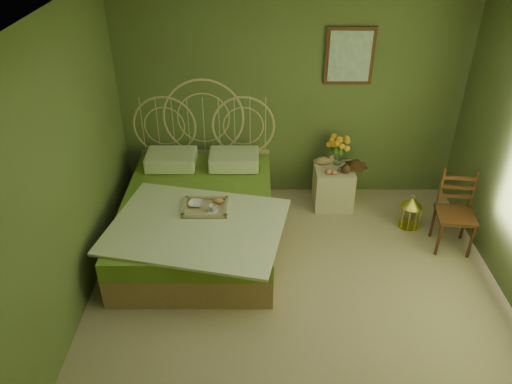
{
  "coord_description": "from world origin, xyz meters",
  "views": [
    {
      "loc": [
        -0.39,
        -3.23,
        3.41
      ],
      "look_at": [
        -0.4,
        1.0,
        0.75
      ],
      "focal_mm": 35.0,
      "sensor_mm": 36.0,
      "label": 1
    }
  ],
  "objects_px": {
    "chair": "(455,206)",
    "nightstand": "(334,179)",
    "birdcage": "(410,213)",
    "bed": "(199,213)"
  },
  "relations": [
    {
      "from": "chair",
      "to": "nightstand",
      "type": "bearing_deg",
      "value": 152.86
    },
    {
      "from": "chair",
      "to": "birdcage",
      "type": "height_order",
      "value": "chair"
    },
    {
      "from": "bed",
      "to": "chair",
      "type": "relative_size",
      "value": 2.73
    },
    {
      "from": "bed",
      "to": "birdcage",
      "type": "distance_m",
      "value": 2.4
    },
    {
      "from": "bed",
      "to": "chair",
      "type": "xyz_separation_m",
      "value": [
        2.73,
        -0.09,
        0.16
      ]
    },
    {
      "from": "bed",
      "to": "birdcage",
      "type": "xyz_separation_m",
      "value": [
        2.38,
        0.21,
        -0.14
      ]
    },
    {
      "from": "bed",
      "to": "chair",
      "type": "height_order",
      "value": "bed"
    },
    {
      "from": "nightstand",
      "to": "birdcage",
      "type": "relative_size",
      "value": 2.47
    },
    {
      "from": "birdcage",
      "to": "chair",
      "type": "bearing_deg",
      "value": -41.45
    },
    {
      "from": "nightstand",
      "to": "bed",
      "type": "bearing_deg",
      "value": -156.2
    }
  ]
}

